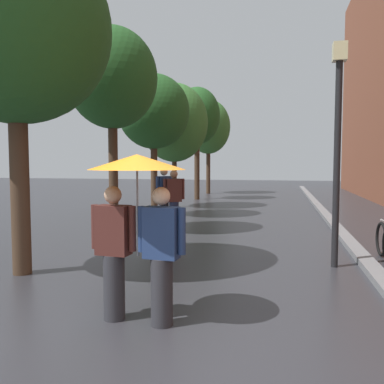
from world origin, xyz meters
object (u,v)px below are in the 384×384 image
street_tree_0 (15,29)px  pedestrian_walking_far (174,201)px  street_lamp_post (338,137)px  street_tree_2 (154,112)px  street_tree_1 (112,79)px  street_tree_3 (174,123)px  street_tree_5 (208,127)px  street_tree_4 (197,117)px  couple_under_umbrella (137,209)px  pedestrian_walking_midground (164,197)px

street_tree_0 → pedestrian_walking_far: size_ratio=3.37×
street_lamp_post → street_tree_2: bearing=131.5°
street_tree_1 → street_tree_3: size_ratio=1.05×
street_tree_1 → street_tree_5: 14.37m
street_tree_4 → couple_under_umbrella: street_tree_4 is taller
street_tree_2 → street_tree_4: size_ratio=0.87×
street_tree_5 → couple_under_umbrella: size_ratio=2.82×
street_tree_5 → street_lamp_post: size_ratio=1.41×
couple_under_umbrella → pedestrian_walking_far: couple_under_umbrella is taller
street_tree_2 → pedestrian_walking_far: (1.48, -2.97, -2.77)m
street_tree_3 → street_tree_4: 3.93m
street_tree_1 → pedestrian_walking_far: street_tree_1 is taller
street_tree_3 → street_tree_5: bearing=89.3°
pedestrian_walking_far → street_tree_1: bearing=-160.6°
couple_under_umbrella → pedestrian_walking_far: (-1.17, 6.24, -0.49)m
street_tree_1 → street_tree_0: bearing=-89.6°
street_tree_5 → pedestrian_walking_far: 14.26m
street_tree_0 → couple_under_umbrella: street_tree_0 is taller
street_tree_0 → street_tree_1: 4.09m
pedestrian_walking_far → pedestrian_walking_midground: bearing=133.1°
street_tree_0 → street_lamp_post: bearing=16.8°
street_tree_3 → street_lamp_post: (5.34, -9.00, -1.18)m
pedestrian_walking_far → street_tree_0: bearing=-107.9°
street_tree_5 → pedestrian_walking_far: size_ratio=3.34×
street_lamp_post → street_tree_0: bearing=-163.2°
street_tree_4 → pedestrian_walking_midground: bearing=-84.2°
pedestrian_walking_midground → street_tree_5: bearing=94.5°
street_tree_3 → street_tree_4: size_ratio=0.91×
street_tree_5 → pedestrian_walking_midground: 13.81m
street_tree_0 → street_tree_1: (-0.03, 4.09, -0.02)m
street_lamp_post → pedestrian_walking_midground: (-4.20, 3.43, -1.44)m
couple_under_umbrella → street_tree_1: bearing=115.3°
street_tree_1 → street_tree_5: bearing=89.7°
street_tree_0 → street_tree_2: street_tree_0 is taller
street_tree_1 → street_tree_4: 10.39m
street_tree_1 → street_tree_3: 6.54m
street_tree_0 → street_tree_5: 18.46m
pedestrian_walking_far → street_tree_5: bearing=95.9°
street_tree_4 → street_lamp_post: bearing=-68.2°
street_tree_0 → street_tree_2: (0.01, 7.59, -0.46)m
pedestrian_walking_midground → pedestrian_walking_far: size_ratio=1.03×
street_tree_2 → pedestrian_walking_midground: bearing=-66.8°
street_tree_2 → pedestrian_walking_midground: 3.89m
street_tree_3 → pedestrian_walking_far: size_ratio=3.07×
street_tree_0 → pedestrian_walking_far: 5.84m
street_tree_3 → couple_under_umbrella: bearing=-77.5°
street_lamp_post → couple_under_umbrella: bearing=-129.4°
street_lamp_post → street_tree_4: bearing=111.8°
street_tree_0 → street_tree_4: street_tree_0 is taller
street_lamp_post → pedestrian_walking_far: 5.09m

